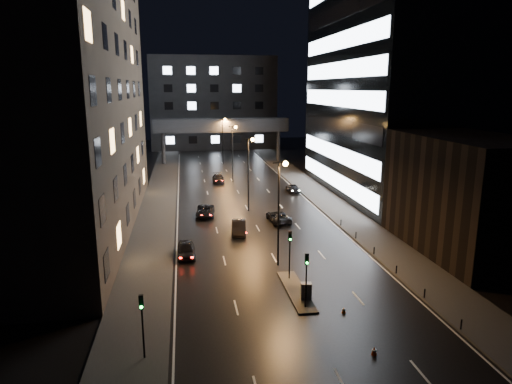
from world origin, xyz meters
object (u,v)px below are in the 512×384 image
(car_away_d, at_px, (218,179))
(car_toward_b, at_px, (293,188))
(car_away_b, at_px, (239,227))
(utility_cabinet, at_px, (306,291))
(car_away_a, at_px, (186,250))
(car_away_c, at_px, (205,211))
(car_toward_a, at_px, (278,217))

(car_away_d, height_order, car_toward_b, car_away_d)
(car_away_d, distance_m, car_toward_b, 14.98)
(car_away_d, bearing_deg, car_toward_b, -39.12)
(car_away_b, bearing_deg, utility_cabinet, -72.73)
(car_away_a, distance_m, car_away_b, 9.11)
(car_away_c, relative_size, car_away_d, 1.02)
(car_away_a, relative_size, car_away_c, 0.88)
(car_away_a, distance_m, car_away_c, 14.96)
(car_away_d, relative_size, car_toward_b, 1.12)
(car_away_c, relative_size, utility_cabinet, 3.75)
(car_away_a, relative_size, car_away_b, 0.94)
(car_away_c, distance_m, car_toward_a, 9.96)
(car_away_b, xyz_separation_m, car_away_c, (-3.50, 8.02, -0.07))
(car_away_a, bearing_deg, utility_cabinet, -51.03)
(car_away_b, bearing_deg, car_away_c, 120.62)
(car_away_d, bearing_deg, car_away_b, -88.79)
(car_away_a, relative_size, car_away_d, 0.89)
(car_away_a, xyz_separation_m, car_away_d, (6.09, 36.48, -0.03))
(car_away_a, height_order, car_toward_b, car_away_a)
(car_toward_b, height_order, utility_cabinet, utility_cabinet)
(car_away_a, distance_m, car_away_d, 36.98)
(car_away_b, relative_size, car_away_d, 0.95)
(car_away_b, height_order, car_toward_a, car_away_b)
(car_away_b, xyz_separation_m, utility_cabinet, (3.24, -17.97, 0.05))
(car_away_c, height_order, car_toward_a, car_away_c)
(car_away_a, xyz_separation_m, car_away_b, (6.17, 6.70, 0.02))
(car_away_b, height_order, car_away_d, car_away_b)
(car_away_a, height_order, car_away_c, car_away_a)
(car_away_d, relative_size, utility_cabinet, 3.69)
(car_away_d, distance_m, utility_cabinet, 47.87)
(car_away_b, height_order, utility_cabinet, car_away_b)
(car_away_b, distance_m, car_away_d, 29.78)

